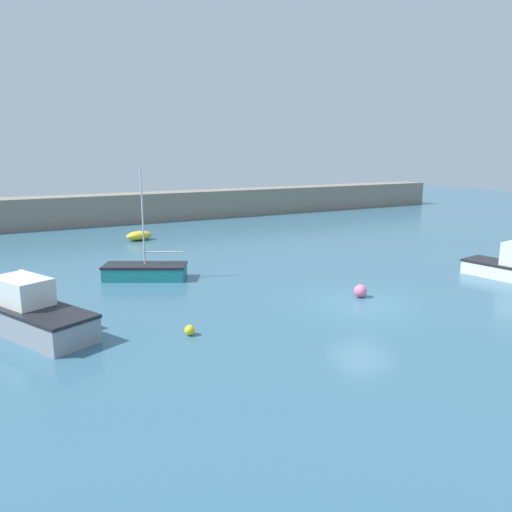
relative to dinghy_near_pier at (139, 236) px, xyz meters
name	(u,v)px	position (x,y,z in m)	size (l,w,h in m)	color
ground_plane	(362,307)	(4.00, -19.74, -0.43)	(120.00, 120.00, 0.20)	#38667F
harbor_breakwater	(152,207)	(4.00, 9.64, 0.95)	(66.24, 2.86, 2.58)	gray
dinghy_near_pier	(139,236)	(0.00, 0.00, 0.00)	(2.10, 1.41, 0.67)	yellow
motorboat_grey_hull	(29,313)	(-8.59, -16.54, 0.38)	(4.07, 5.96, 1.95)	gray
sailboat_tall_mast	(145,271)	(-2.81, -11.14, 0.07)	(4.36, 3.35, 5.59)	teal
mooring_buoy_white	(21,274)	(-8.31, -8.06, -0.10)	(0.47, 0.47, 0.47)	white
mooring_buoy_yellow	(190,330)	(-3.71, -19.62, -0.15)	(0.38, 0.38, 0.38)	yellow
mooring_buoy_pink	(360,291)	(4.60, -18.87, -0.05)	(0.57, 0.57, 0.57)	#EA668C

